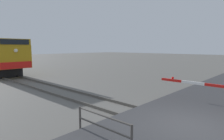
# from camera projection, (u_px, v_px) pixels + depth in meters

# --- Properties ---
(ground_plane) EXTENTS (160.00, 160.00, 0.00)m
(ground_plane) POSITION_uv_depth(u_px,v_px,m) (189.00, 130.00, 7.17)
(ground_plane) COLOR #605E59
(rail_track_left) EXTENTS (0.08, 80.00, 0.15)m
(rail_track_left) POSITION_uv_depth(u_px,v_px,m) (182.00, 135.00, 6.64)
(rail_track_left) COLOR #59544C
(rail_track_left) RESTS_ON ground_plane
(rail_track_right) EXTENTS (0.08, 80.00, 0.15)m
(rail_track_right) POSITION_uv_depth(u_px,v_px,m) (196.00, 123.00, 7.68)
(rail_track_right) COLOR #59544C
(rail_track_right) RESTS_ON ground_plane
(road_surface) EXTENTS (36.00, 5.68, 0.15)m
(road_surface) POSITION_uv_depth(u_px,v_px,m) (189.00, 128.00, 7.16)
(road_surface) COLOR #38383A
(road_surface) RESTS_ON ground_plane
(guard_railing) EXTENTS (0.08, 2.45, 0.95)m
(guard_railing) POSITION_uv_depth(u_px,v_px,m) (102.00, 124.00, 6.19)
(guard_railing) COLOR #4C4742
(guard_railing) RESTS_ON ground_plane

